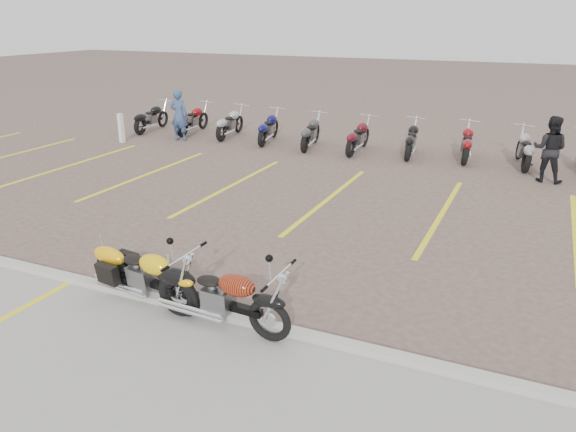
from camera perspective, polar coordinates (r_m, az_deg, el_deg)
name	(u,v)px	position (r m, az deg, el deg)	size (l,w,h in m)	color
ground	(251,261)	(10.22, -3.82, -4.56)	(100.00, 100.00, 0.00)	#756053
concrete_apron	(62,410)	(7.15, -21.98, -17.83)	(60.00, 5.00, 0.01)	#9E9B93
curb	(188,307)	(8.68, -10.15, -9.09)	(60.00, 0.18, 0.12)	#ADAAA3
parking_stripes	(328,199)	(13.63, 4.13, 1.76)	(38.00, 5.50, 0.01)	yellow
yellow_cruiser	(145,275)	(8.89, -14.35, -5.87)	(2.18, 0.50, 0.90)	black
flame_cruiser	(219,299)	(8.01, -7.04, -8.33)	(2.20, 0.35, 0.91)	black
person_a	(179,115)	(20.33, -11.00, 10.02)	(0.65, 0.43, 1.79)	#32496F
person_b	(550,149)	(16.37, 25.06, 6.17)	(0.85, 0.66, 1.76)	black
bollard	(121,128)	(20.58, -16.59, 8.56)	(0.15, 0.15, 1.00)	silver
bg_bike_row	(385,136)	(18.40, 9.80, 8.01)	(19.00, 2.06, 1.10)	black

